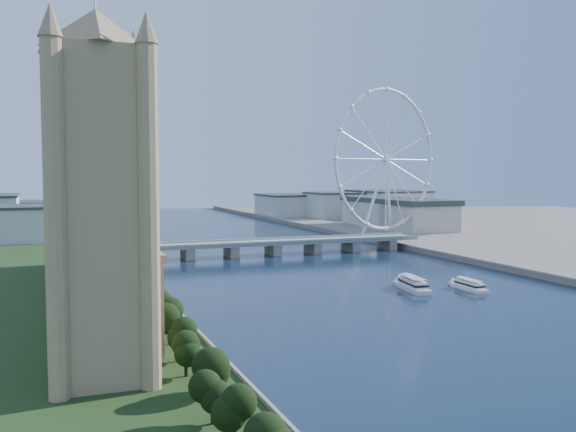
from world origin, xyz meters
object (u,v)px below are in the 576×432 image
london_eye (386,160)px  tour_boat_near (413,290)px  tour_boat_far (469,290)px  victoria_tower (99,185)px

london_eye → tour_boat_near: bearing=-116.3°
tour_boat_near → tour_boat_far: bearing=-11.1°
victoria_tower → tour_boat_near: bearing=31.8°
london_eye → tour_boat_far: (-74.67, -213.92, -67.52)m
tour_boat_far → victoria_tower: bearing=-152.8°
tour_boat_near → london_eye: bearing=72.8°
london_eye → victoria_tower: bearing=-130.4°
tour_boat_near → victoria_tower: bearing=-139.1°
tour_boat_near → tour_boat_far: size_ratio=1.22×
victoria_tower → tour_boat_far: 207.13m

